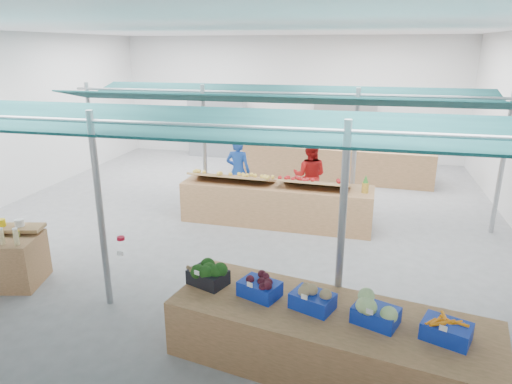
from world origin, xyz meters
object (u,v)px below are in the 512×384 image
Objects in this scene: crate_stack at (381,349)px; vendor_left at (238,171)px; veg_counter at (328,339)px; fruit_counter at (276,204)px; vendor_right at (310,176)px.

crate_stack is 0.39× the size of vendor_left.
fruit_counter reaches higher than veg_counter.
fruit_counter is at bearing 119.31° from veg_counter.
fruit_counter is 2.50× the size of vendor_right.
vendor_left is at bearing 1.39° from vendor_right.
vendor_left reaches higher than fruit_counter.
crate_stack is at bearing 11.82° from veg_counter.
veg_counter is 0.92× the size of fruit_counter.
veg_counter is 5.90× the size of crate_stack.
vendor_left is (-2.77, 5.73, 0.47)m from veg_counter.
veg_counter is 0.64m from crate_stack.
veg_counter reaches higher than crate_stack.
fruit_counter is 2.50× the size of vendor_left.
vendor_left and vendor_right have the same top height.
veg_counter is at bearing -178.72° from crate_stack.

